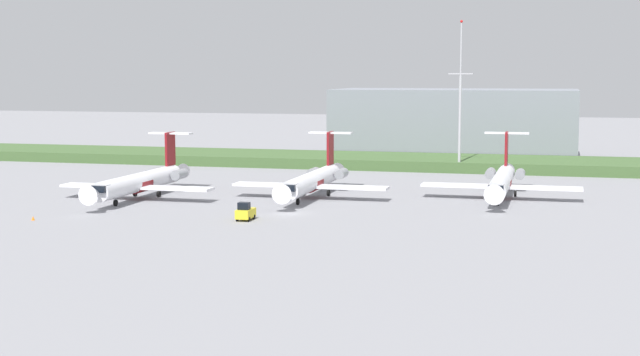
{
  "coord_description": "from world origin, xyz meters",
  "views": [
    {
      "loc": [
        33.34,
        -112.63,
        18.07
      ],
      "look_at": [
        0.0,
        14.54,
        3.0
      ],
      "focal_mm": 51.4,
      "sensor_mm": 36.0,
      "label": 1
    }
  ],
  "objects_px": {
    "antenna_mast": "(460,111)",
    "baggage_tug": "(245,212)",
    "regional_jet_nearest": "(141,181)",
    "regional_jet_third": "(502,181)",
    "safety_cone_front_marker": "(33,218)",
    "regional_jet_second": "(313,180)"
  },
  "relations": [
    {
      "from": "regional_jet_third",
      "to": "regional_jet_nearest",
      "type": "bearing_deg",
      "value": -164.82
    },
    {
      "from": "regional_jet_second",
      "to": "safety_cone_front_marker",
      "type": "height_order",
      "value": "regional_jet_second"
    },
    {
      "from": "regional_jet_nearest",
      "to": "safety_cone_front_marker",
      "type": "distance_m",
      "value": 22.26
    },
    {
      "from": "regional_jet_third",
      "to": "baggage_tug",
      "type": "xyz_separation_m",
      "value": [
        -29.36,
        -28.75,
        -1.53
      ]
    },
    {
      "from": "regional_jet_third",
      "to": "safety_cone_front_marker",
      "type": "bearing_deg",
      "value": -147.04
    },
    {
      "from": "regional_jet_nearest",
      "to": "safety_cone_front_marker",
      "type": "relative_size",
      "value": 56.36
    },
    {
      "from": "regional_jet_nearest",
      "to": "regional_jet_second",
      "type": "xyz_separation_m",
      "value": [
        23.8,
        7.44,
        0.0
      ]
    },
    {
      "from": "antenna_mast",
      "to": "safety_cone_front_marker",
      "type": "distance_m",
      "value": 82.25
    },
    {
      "from": "regional_jet_nearest",
      "to": "baggage_tug",
      "type": "relative_size",
      "value": 9.69
    },
    {
      "from": "regional_jet_nearest",
      "to": "regional_jet_third",
      "type": "height_order",
      "value": "same"
    },
    {
      "from": "regional_jet_third",
      "to": "safety_cone_front_marker",
      "type": "distance_m",
      "value": 65.26
    },
    {
      "from": "regional_jet_second",
      "to": "antenna_mast",
      "type": "height_order",
      "value": "antenna_mast"
    },
    {
      "from": "antenna_mast",
      "to": "baggage_tug",
      "type": "height_order",
      "value": "antenna_mast"
    },
    {
      "from": "regional_jet_nearest",
      "to": "safety_cone_front_marker",
      "type": "xyz_separation_m",
      "value": [
        -4.15,
        -21.76,
        -2.26
      ]
    },
    {
      "from": "regional_jet_third",
      "to": "antenna_mast",
      "type": "xyz_separation_m",
      "value": [
        -9.62,
        32.4,
        8.82
      ]
    },
    {
      "from": "antenna_mast",
      "to": "safety_cone_front_marker",
      "type": "relative_size",
      "value": 50.09
    },
    {
      "from": "regional_jet_second",
      "to": "antenna_mast",
      "type": "bearing_deg",
      "value": 66.08
    },
    {
      "from": "safety_cone_front_marker",
      "to": "regional_jet_second",
      "type": "bearing_deg",
      "value": 46.25
    },
    {
      "from": "antenna_mast",
      "to": "regional_jet_second",
      "type": "bearing_deg",
      "value": -113.92
    },
    {
      "from": "antenna_mast",
      "to": "baggage_tug",
      "type": "bearing_deg",
      "value": -107.89
    },
    {
      "from": "regional_jet_second",
      "to": "antenna_mast",
      "type": "relative_size",
      "value": 1.13
    },
    {
      "from": "antenna_mast",
      "to": "baggage_tug",
      "type": "xyz_separation_m",
      "value": [
        -19.74,
        -61.14,
        -10.36
      ]
    }
  ]
}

